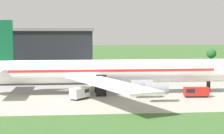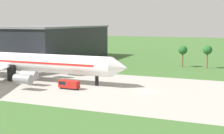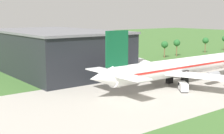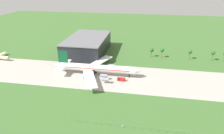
{
  "view_description": "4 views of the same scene",
  "coord_description": "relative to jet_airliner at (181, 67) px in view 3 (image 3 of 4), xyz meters",
  "views": [
    {
      "loc": [
        -49.01,
        -96.71,
        16.02
      ],
      "look_at": [
        -39.56,
        1.67,
        6.68
      ],
      "focal_mm": 65.0,
      "sensor_mm": 36.0,
      "label": 1
    },
    {
      "loc": [
        20.95,
        -78.04,
        18.12
      ],
      "look_at": [
        -10.47,
        1.67,
        5.68
      ],
      "focal_mm": 50.0,
      "sensor_mm": 36.0,
      "label": 2
    },
    {
      "loc": [
        -118.35,
        -62.8,
        22.19
      ],
      "look_at": [
        -68.65,
        1.67,
        8.5
      ],
      "focal_mm": 50.0,
      "sensor_mm": 36.0,
      "label": 3
    },
    {
      "loc": [
        -4.83,
        -134.43,
        69.01
      ],
      "look_at": [
        -29.0,
        5.0,
        6.0
      ],
      "focal_mm": 32.0,
      "sensor_mm": 36.0,
      "label": 4
    }
  ],
  "objects": [
    {
      "name": "palm_tree_row",
      "position": [
        82.64,
        46.53,
        1.7
      ],
      "size": [
        79.71,
        3.6,
        10.5
      ],
      "color": "brown",
      "rests_on": "ground_plane"
    },
    {
      "name": "terminal_building",
      "position": [
        -20.6,
        47.15,
        2.51
      ],
      "size": [
        36.72,
        61.2,
        16.21
      ],
      "color": "black",
      "rests_on": "ground_plane"
    },
    {
      "name": "jet_airliner",
      "position": [
        0.0,
        0.0,
        0.0
      ],
      "size": [
        69.76,
        61.55,
        18.1
      ],
      "color": "white",
      "rests_on": "ground_plane"
    },
    {
      "name": "baggage_tug",
      "position": [
        -6.61,
        -6.68,
        -4.19
      ],
      "size": [
        4.84,
        5.36,
        2.65
      ],
      "color": "black",
      "rests_on": "ground_plane"
    }
  ]
}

